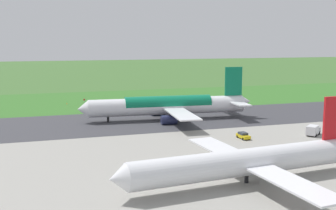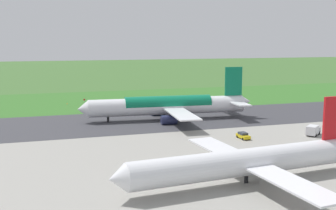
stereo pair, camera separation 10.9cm
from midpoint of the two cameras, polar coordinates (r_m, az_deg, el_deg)
The scene contains 10 objects.
ground_plane at distance 125.55m, azimuth -1.99°, elevation -2.13°, with size 800.00×800.00×0.00m, color #3D662D.
runway_asphalt at distance 125.54m, azimuth -1.99°, elevation -2.11°, with size 600.00×34.60×0.06m, color #38383D.
apron_concrete at distance 77.05m, azimuth 8.72°, elevation -9.29°, with size 440.00×110.00×0.05m, color gray.
grass_verge_foreground at distance 161.53m, azimuth -5.53°, elevation 0.30°, with size 600.00×80.00×0.04m, color #346B27.
airliner_main at distance 126.17m, azimuth 0.19°, elevation -0.06°, with size 54.15×44.32×15.88m.
airliner_parked_mid at distance 71.58m, azimuth 11.01°, elevation -7.61°, with size 47.65×39.03×13.90m.
service_truck_baggage at distance 111.53m, azimuth 19.39°, elevation -3.29°, with size 5.93×5.38×2.65m.
service_car_followme at distance 103.54m, azimuth 10.34°, elevation -4.15°, with size 2.08×4.28×1.62m.
no_stopping_sign at distance 158.73m, azimuth -11.43°, elevation 0.51°, with size 0.60×0.10×2.30m.
traffic_cone_orange at distance 161.85m, azimuth -13.72°, elevation 0.20°, with size 0.40×0.40×0.55m, color orange.
Camera 2 is at (32.54, 118.89, 23.85)m, focal length 44.25 mm.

